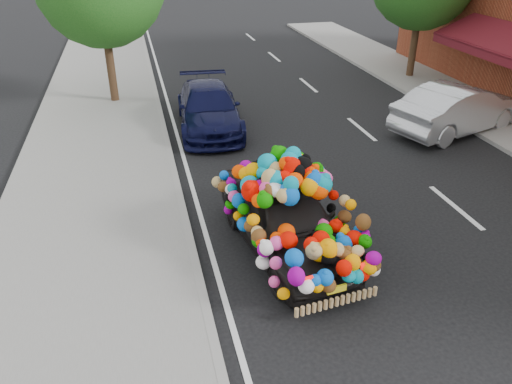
# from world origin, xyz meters

# --- Properties ---
(ground) EXTENTS (100.00, 100.00, 0.00)m
(ground) POSITION_xyz_m (0.00, 0.00, 0.00)
(ground) COLOR black
(ground) RESTS_ON ground
(sidewalk) EXTENTS (4.00, 60.00, 0.12)m
(sidewalk) POSITION_xyz_m (-4.30, 0.00, 0.06)
(sidewalk) COLOR gray
(sidewalk) RESTS_ON ground
(kerb) EXTENTS (0.15, 60.00, 0.13)m
(kerb) POSITION_xyz_m (-2.35, 0.00, 0.07)
(kerb) COLOR gray
(kerb) RESTS_ON ground
(lane_markings) EXTENTS (6.00, 50.00, 0.01)m
(lane_markings) POSITION_xyz_m (3.60, 0.00, 0.01)
(lane_markings) COLOR silver
(lane_markings) RESTS_ON ground
(plush_art_car) EXTENTS (2.45, 4.34, 1.99)m
(plush_art_car) POSITION_xyz_m (-0.58, -0.61, 1.01)
(plush_art_car) COLOR black
(plush_art_car) RESTS_ON ground
(navy_sedan) EXTENTS (2.12, 4.58, 1.30)m
(navy_sedan) POSITION_xyz_m (-0.95, 6.23, 0.65)
(navy_sedan) COLOR black
(navy_sedan) RESTS_ON ground
(silver_hatchback) EXTENTS (4.67, 2.86, 1.45)m
(silver_hatchback) POSITION_xyz_m (6.28, 4.15, 0.73)
(silver_hatchback) COLOR silver
(silver_hatchback) RESTS_ON ground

